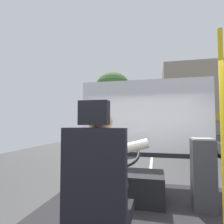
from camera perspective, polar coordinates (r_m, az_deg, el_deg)
ground at (r=10.99m, az=12.09°, el=-13.29°), size 18.00×44.00×0.06m
driver_seat at (r=1.59m, az=-4.34°, el=-24.78°), size 0.48×0.48×1.28m
bus_driver at (r=1.65m, az=-3.00°, el=-17.29°), size 0.77×0.54×0.81m
steering_console at (r=2.90m, az=3.97°, el=-21.23°), size 1.10×1.01×0.87m
handrail_pole at (r=1.99m, az=30.82°, el=-6.24°), size 0.04×0.04×2.00m
fare_box at (r=2.81m, az=26.09°, el=-16.60°), size 0.28×0.24×0.92m
windshield_panel at (r=3.64m, az=9.70°, el=-4.33°), size 2.50×0.08×1.48m
street_tree at (r=14.24m, az=0.26°, el=6.43°), size 2.79×2.79×5.72m
shop_building at (r=20.26m, az=30.94°, el=2.10°), size 10.91×5.04×7.23m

